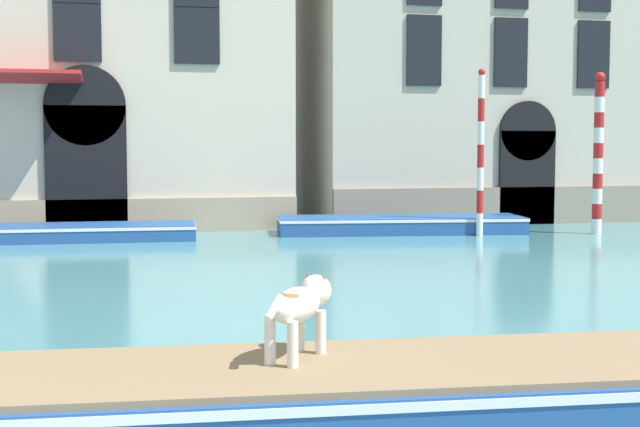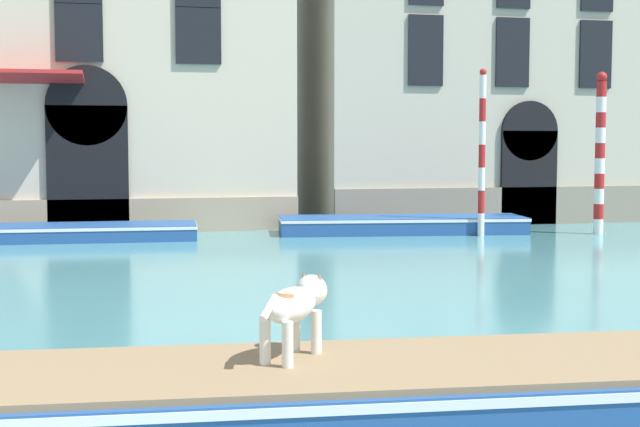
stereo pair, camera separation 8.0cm
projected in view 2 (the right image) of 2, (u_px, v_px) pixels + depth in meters
palazzo_left at (83, 21)px, 27.36m from camera, size 12.26×7.40×12.61m
boat_foreground at (338, 394)px, 7.95m from camera, size 7.27×2.57×0.61m
dog_on_deck at (295, 305)px, 8.12m from camera, size 0.77×0.92×0.74m
boat_moored_near_palazzo at (68, 232)px, 23.32m from camera, size 6.79×2.17×0.41m
boat_moored_far at (402, 224)px, 25.19m from camera, size 7.11×2.71×0.47m
mooring_pole_0 at (482, 152)px, 24.23m from camera, size 0.19×0.19×4.55m
mooring_pole_1 at (600, 153)px, 24.73m from camera, size 0.29×0.29×4.50m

